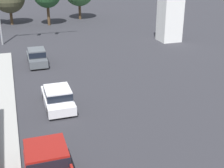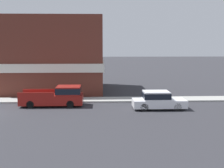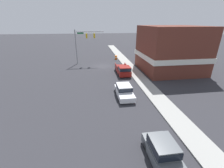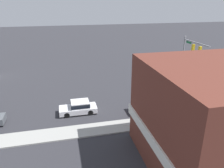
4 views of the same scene
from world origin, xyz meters
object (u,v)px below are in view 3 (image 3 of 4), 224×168
object	(u,v)px
car_lead	(124,90)
pickup_truck_parked	(123,70)
construction_barrel	(116,57)
car_second_ahead	(163,152)

from	to	relation	value
car_lead	pickup_truck_parked	distance (m)	8.94
car_lead	construction_barrel	size ratio (longest dim) A/B	4.62
car_lead	car_second_ahead	xyz separation A→B (m)	(-0.51, 10.37, 0.06)
pickup_truck_parked	construction_barrel	distance (m)	12.10
construction_barrel	pickup_truck_parked	bearing A→B (deg)	86.89
car_second_ahead	car_lead	bearing A→B (deg)	-87.18
pickup_truck_parked	car_lead	bearing A→B (deg)	78.79
car_second_ahead	construction_barrel	distance (m)	31.27
car_lead	pickup_truck_parked	size ratio (longest dim) A/B	0.81
car_second_ahead	construction_barrel	world-z (taller)	car_second_ahead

